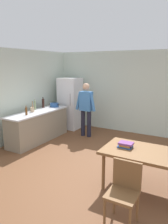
% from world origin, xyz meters
% --- Properties ---
extents(ground_plane, '(14.00, 14.00, 0.00)m').
position_xyz_m(ground_plane, '(0.00, 0.00, 0.00)').
color(ground_plane, brown).
extents(wall_back, '(6.40, 0.12, 2.70)m').
position_xyz_m(wall_back, '(0.00, 3.00, 1.35)').
color(wall_back, silver).
rests_on(wall_back, ground_plane).
extents(wall_left, '(0.12, 5.60, 2.70)m').
position_xyz_m(wall_left, '(-2.60, 0.20, 1.35)').
color(wall_left, silver).
rests_on(wall_left, ground_plane).
extents(kitchen_counter, '(0.64, 2.20, 0.90)m').
position_xyz_m(kitchen_counter, '(-2.00, 0.80, 0.45)').
color(kitchen_counter, gray).
rests_on(kitchen_counter, ground_plane).
extents(refrigerator, '(0.70, 0.67, 1.80)m').
position_xyz_m(refrigerator, '(-1.90, 2.40, 0.90)').
color(refrigerator, white).
rests_on(refrigerator, ground_plane).
extents(person, '(0.70, 0.22, 1.70)m').
position_xyz_m(person, '(-0.95, 1.85, 0.98)').
color(person, '#1E1E2D').
rests_on(person, ground_plane).
extents(dining_table, '(1.40, 0.90, 0.75)m').
position_xyz_m(dining_table, '(1.40, -0.30, 0.67)').
color(dining_table, brown).
rests_on(dining_table, ground_plane).
extents(chair, '(0.42, 0.42, 0.91)m').
position_xyz_m(chair, '(1.40, -1.27, 0.53)').
color(chair, brown).
rests_on(chair, ground_plane).
extents(cooking_pot, '(0.40, 0.28, 0.12)m').
position_xyz_m(cooking_pot, '(-2.01, 1.61, 0.96)').
color(cooking_pot, '#285193').
rests_on(cooking_pot, kitchen_counter).
extents(utensil_jar, '(0.11, 0.11, 0.32)m').
position_xyz_m(utensil_jar, '(-2.08, 0.66, 0.98)').
color(utensil_jar, tan).
rests_on(utensil_jar, kitchen_counter).
extents(bottle_vinegar_tall, '(0.06, 0.06, 0.32)m').
position_xyz_m(bottle_vinegar_tall, '(-2.24, 0.95, 1.04)').
color(bottle_vinegar_tall, gray).
rests_on(bottle_vinegar_tall, kitchen_counter).
extents(bottle_wine_dark, '(0.08, 0.08, 0.34)m').
position_xyz_m(bottle_wine_dark, '(-2.24, 1.34, 1.05)').
color(bottle_wine_dark, black).
rests_on(bottle_wine_dark, kitchen_counter).
extents(bottle_beer_brown, '(0.06, 0.06, 0.26)m').
position_xyz_m(bottle_beer_brown, '(-1.95, 0.28, 1.01)').
color(bottle_beer_brown, '#5B3314').
rests_on(bottle_beer_brown, kitchen_counter).
extents(book_stack, '(0.27, 0.20, 0.10)m').
position_xyz_m(book_stack, '(1.08, -0.30, 0.80)').
color(book_stack, '#284C8E').
rests_on(book_stack, dining_table).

